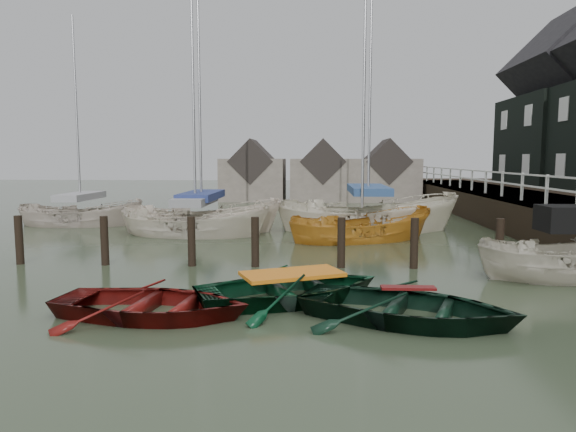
# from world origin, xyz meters

# --- Properties ---
(ground) EXTENTS (120.00, 120.00, 0.00)m
(ground) POSITION_xyz_m (0.00, 0.00, 0.00)
(ground) COLOR #2C3924
(ground) RESTS_ON ground
(pier) EXTENTS (3.04, 32.00, 2.70)m
(pier) POSITION_xyz_m (9.48, 10.00, 0.71)
(pier) COLOR black
(pier) RESTS_ON ground
(mooring_pilings) EXTENTS (13.72, 0.22, 1.80)m
(mooring_pilings) POSITION_xyz_m (-1.11, 3.00, 0.50)
(mooring_pilings) COLOR black
(mooring_pilings) RESTS_ON ground
(far_sheds) EXTENTS (14.00, 4.08, 4.39)m
(far_sheds) POSITION_xyz_m (0.83, 26.00, 1.86)
(far_sheds) COLOR #665B51
(far_sheds) RESTS_ON ground
(rowboat_red) EXTENTS (4.12, 3.18, 0.79)m
(rowboat_red) POSITION_xyz_m (-2.64, -1.68, 0.00)
(rowboat_red) COLOR #5B0F0D
(rowboat_red) RESTS_ON ground
(rowboat_green) EXTENTS (4.87, 4.28, 0.84)m
(rowboat_green) POSITION_xyz_m (-0.01, -0.44, 0.00)
(rowboat_green) COLOR black
(rowboat_green) RESTS_ON ground
(rowboat_dkgreen) EXTENTS (4.82, 4.17, 0.84)m
(rowboat_dkgreen) POSITION_xyz_m (2.20, -1.70, 0.00)
(rowboat_dkgreen) COLOR black
(rowboat_dkgreen) RESTS_ON ground
(motorboat) EXTENTS (4.62, 1.85, 2.73)m
(motorboat) POSITION_xyz_m (6.80, 1.83, 0.09)
(motorboat) COLOR #BCB5A0
(motorboat) RESTS_ON ground
(sailboat_a) EXTENTS (6.16, 2.84, 10.29)m
(sailboat_a) POSITION_xyz_m (-4.22, 8.74, 0.06)
(sailboat_a) COLOR beige
(sailboat_a) RESTS_ON ground
(sailboat_b) EXTENTS (6.72, 3.00, 11.67)m
(sailboat_b) POSITION_xyz_m (-4.17, 9.59, 0.06)
(sailboat_b) COLOR beige
(sailboat_b) RESTS_ON ground
(sailboat_c) EXTENTS (6.09, 3.99, 9.81)m
(sailboat_c) POSITION_xyz_m (2.21, 7.89, 0.01)
(sailboat_c) COLOR #B97822
(sailboat_c) RESTS_ON ground
(sailboat_d) EXTENTS (7.76, 3.36, 13.22)m
(sailboat_d) POSITION_xyz_m (2.69, 10.43, 0.06)
(sailboat_d) COLOR beige
(sailboat_d) RESTS_ON ground
(sailboat_e) EXTENTS (5.75, 2.40, 10.33)m
(sailboat_e) POSITION_xyz_m (-10.15, 11.52, 0.07)
(sailboat_e) COLOR #BCAEA1
(sailboat_e) RESTS_ON ground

